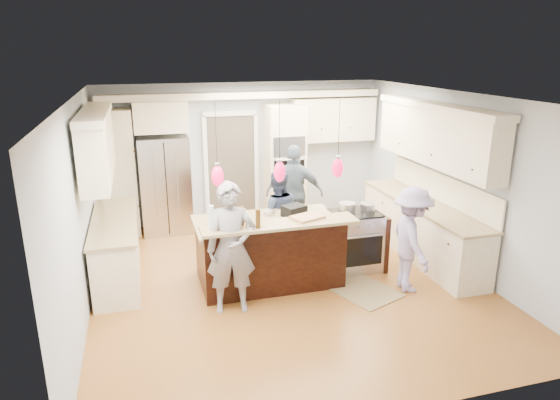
{
  "coord_description": "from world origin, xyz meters",
  "views": [
    {
      "loc": [
        -1.94,
        -6.48,
        3.33
      ],
      "look_at": [
        0.0,
        0.35,
        1.15
      ],
      "focal_mm": 32.0,
      "sensor_mm": 36.0,
      "label": 1
    }
  ],
  "objects_px": {
    "island_range": "(355,240)",
    "person_far_left": "(277,215)",
    "kitchen_island": "(269,250)",
    "refrigerator": "(165,185)",
    "person_bar_end": "(231,248)"
  },
  "relations": [
    {
      "from": "refrigerator",
      "to": "kitchen_island",
      "type": "xyz_separation_m",
      "value": [
        1.3,
        -2.57,
        -0.41
      ]
    },
    {
      "from": "kitchen_island",
      "to": "person_far_left",
      "type": "bearing_deg",
      "value": 66.37
    },
    {
      "from": "kitchen_island",
      "to": "person_far_left",
      "type": "height_order",
      "value": "person_far_left"
    },
    {
      "from": "refrigerator",
      "to": "island_range",
      "type": "relative_size",
      "value": 1.96
    },
    {
      "from": "island_range",
      "to": "person_far_left",
      "type": "relative_size",
      "value": 0.62
    },
    {
      "from": "island_range",
      "to": "person_far_left",
      "type": "height_order",
      "value": "person_far_left"
    },
    {
      "from": "island_range",
      "to": "person_far_left",
      "type": "bearing_deg",
      "value": 146.67
    },
    {
      "from": "island_range",
      "to": "person_bar_end",
      "type": "height_order",
      "value": "person_bar_end"
    },
    {
      "from": "refrigerator",
      "to": "kitchen_island",
      "type": "distance_m",
      "value": 2.91
    },
    {
      "from": "refrigerator",
      "to": "person_far_left",
      "type": "relative_size",
      "value": 1.22
    },
    {
      "from": "island_range",
      "to": "kitchen_island",
      "type": "bearing_deg",
      "value": -176.9
    },
    {
      "from": "kitchen_island",
      "to": "island_range",
      "type": "xyz_separation_m",
      "value": [
        1.41,
        0.08,
        -0.03
      ]
    },
    {
      "from": "refrigerator",
      "to": "island_range",
      "type": "height_order",
      "value": "refrigerator"
    },
    {
      "from": "person_far_left",
      "to": "person_bar_end",
      "type": "bearing_deg",
      "value": 65.4
    },
    {
      "from": "person_far_left",
      "to": "kitchen_island",
      "type": "bearing_deg",
      "value": 76.38
    }
  ]
}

